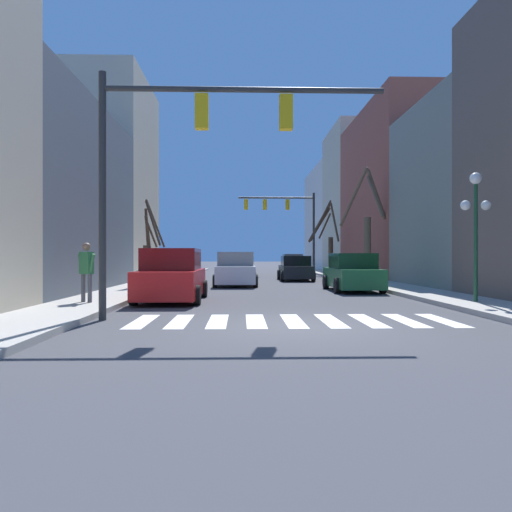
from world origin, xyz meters
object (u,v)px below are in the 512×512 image
traffic_signal_far (287,214)px  car_driving_toward_lane (352,273)px  pedestrian_crossing_street (86,267)px  street_tree_right_mid (148,247)px  car_parked_left_far (172,277)px  car_parked_right_near (295,269)px  car_parked_right_far (236,270)px  street_tree_left_far (327,239)px  pedestrian_waiting_at_curb (152,264)px  traffic_signal_near (187,140)px  street_lamp_right_corner (476,210)px  car_parked_right_mid (293,264)px  car_at_intersection (240,264)px  street_tree_left_mid (367,231)px

traffic_signal_far → car_driving_toward_lane: 18.56m
pedestrian_crossing_street → street_tree_right_mid: street_tree_right_mid is taller
car_parked_left_far → car_parked_right_near: bearing=-22.6°
car_parked_right_far → traffic_signal_far: bearing=164.4°
street_tree_left_far → car_parked_left_far: bearing=-112.5°
pedestrian_waiting_at_curb → car_parked_left_far: bearing=-107.9°
car_parked_right_near → car_parked_left_far: 15.07m
car_driving_toward_lane → street_tree_right_mid: bearing=80.3°
street_tree_right_mid → street_tree_left_far: street_tree_left_far is taller
car_parked_left_far → traffic_signal_near: bearing=-168.2°
street_lamp_right_corner → car_parked_right_mid: street_lamp_right_corner is taller
pedestrian_waiting_at_curb → traffic_signal_far: bearing=29.9°
car_parked_right_mid → traffic_signal_far: bearing=170.4°
car_at_intersection → pedestrian_crossing_street: bearing=-9.9°
pedestrian_waiting_at_curb → street_tree_right_mid: size_ratio=0.42×
pedestrian_waiting_at_curb → street_tree_left_far: size_ratio=0.29×
car_parked_right_near → pedestrian_crossing_street: pedestrian_crossing_street is taller
street_lamp_right_corner → street_tree_left_mid: size_ratio=0.61×
car_at_intersection → street_lamp_right_corner: bearing=15.5°
pedestrian_crossing_street → pedestrian_waiting_at_curb: bearing=123.1°
car_driving_toward_lane → pedestrian_waiting_at_curb: 9.52m
car_at_intersection → pedestrian_waiting_at_curb: 17.86m
street_lamp_right_corner → street_tree_right_mid: 14.33m
car_driving_toward_lane → car_parked_right_near: bearing=9.3°
street_lamp_right_corner → street_tree_left_mid: (0.05, 13.33, 0.01)m
pedestrian_crossing_street → street_tree_right_mid: bearing=123.3°
car_parked_left_far → pedestrian_crossing_street: size_ratio=2.69×
car_parked_right_near → street_tree_left_far: street_tree_left_far is taller
car_driving_toward_lane → car_parked_right_near: size_ratio=1.09×
car_parked_left_far → street_tree_left_far: bearing=-22.5°
street_tree_left_mid → car_at_intersection: bearing=119.4°
car_parked_right_near → pedestrian_waiting_at_curb: (-7.71, -6.95, 0.43)m
traffic_signal_near → street_tree_right_mid: 11.98m
street_lamp_right_corner → car_driving_toward_lane: street_lamp_right_corner is taller
traffic_signal_near → street_tree_right_mid: size_ratio=1.71×
car_parked_right_near → street_tree_left_mid: size_ratio=0.64×
car_parked_right_near → pedestrian_crossing_street: 17.82m
car_at_intersection → pedestrian_crossing_street: pedestrian_crossing_street is taller
car_parked_left_far → street_tree_left_mid: bearing=-40.7°
pedestrian_crossing_street → street_lamp_right_corner: bearing=34.8°
car_driving_toward_lane → car_parked_right_near: (-1.51, 9.25, -0.05)m
car_parked_right_mid → car_parked_right_near: bearing=174.7°
traffic_signal_far → pedestrian_crossing_street: traffic_signal_far is taller
car_driving_toward_lane → car_parked_right_mid: bearing=0.0°
traffic_signal_near → street_tree_left_far: (8.13, 27.23, -1.46)m
street_tree_left_far → car_parked_right_far: bearing=-117.6°
pedestrian_waiting_at_curb → car_at_intersection: bearing=43.1°
car_parked_right_far → car_driving_toward_lane: bearing=53.1°
street_lamp_right_corner → car_parked_right_mid: size_ratio=0.89×
car_parked_right_mid → street_tree_right_mid: street_tree_right_mid is taller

